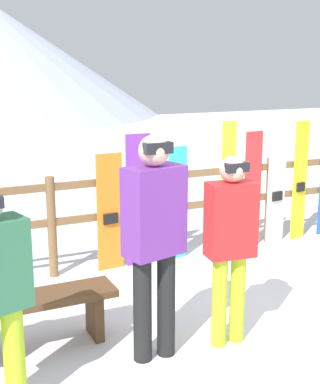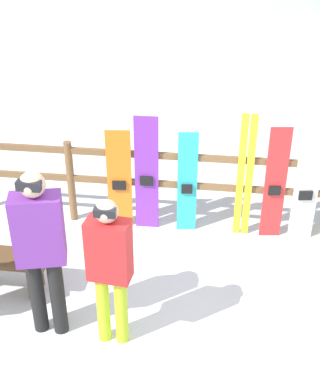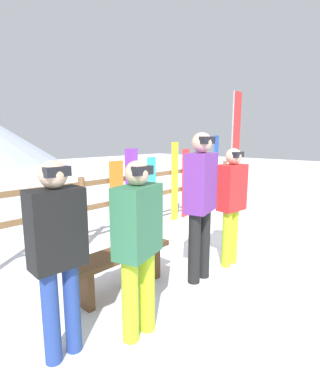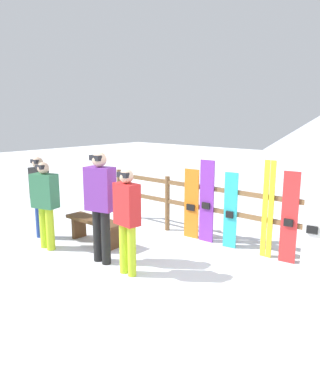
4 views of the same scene
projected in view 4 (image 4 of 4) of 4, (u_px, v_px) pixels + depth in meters
The scene contains 13 objects.
ground_plane at pixel (159, 279), 5.49m from camera, with size 40.00×40.00×0.00m, color white.
fence at pixel (229, 210), 6.76m from camera, with size 5.91×0.10×1.14m.
bench at pixel (95, 225), 6.98m from camera, with size 1.32×0.36×0.47m.
person_purple at pixel (100, 199), 5.91m from camera, with size 0.51×0.36×1.81m.
person_red at pixel (127, 214), 5.47m from camera, with size 0.42×0.26×1.61m.
person_plaid_green at pixel (45, 200), 6.58m from camera, with size 0.50×0.36×1.57m.
person_black at pixel (40, 192), 7.14m from camera, with size 0.42×0.26×1.59m.
snowboard_orange at pixel (191, 204), 7.23m from camera, with size 0.31×0.07×1.36m.
snowboard_purple at pixel (207, 202), 6.98m from camera, with size 0.30×0.06×1.55m.
snowboard_cyan at pixel (230, 211), 6.67m from camera, with size 0.25×0.08×1.38m.
ski_pair_yellow at pixel (268, 210), 6.19m from camera, with size 0.20×0.02×1.65m.
snowboard_red at pixel (289, 218), 5.97m from camera, with size 0.26×0.08×1.50m.
snowboard_white at pixel (313, 225), 5.73m from camera, with size 0.30×0.09×1.41m.
Camera 4 is at (3.37, -3.85, 2.37)m, focal length 35.00 mm.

